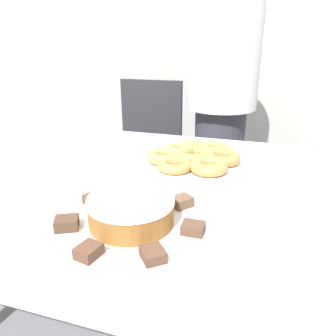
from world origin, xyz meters
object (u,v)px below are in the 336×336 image
Objects in this scene: plate_cake at (132,225)px; frosted_cake at (131,210)px; office_chair_left at (144,160)px; person_standing at (222,98)px; plate_donuts at (191,161)px.

frosted_cake reaches higher than plate_cake.
office_chair_left is 1.31m from plate_cake.
plate_cake is (0.44, -1.20, 0.31)m from office_chair_left.
person_standing is 1.78× the size of office_chair_left.
frosted_cake is (-0.02, -1.15, -0.07)m from person_standing.
plate_donuts is at bearing -57.30° from office_chair_left.
office_chair_left is 1.32m from frosted_cake.
frosted_cake is (-0.03, -0.45, 0.04)m from plate_donuts.
plate_cake is 0.45m from plate_donuts.
office_chair_left is 4.71× the size of frosted_cake.
person_standing is 1.16m from plate_cake.
frosted_cake is at bearing -91.08° from person_standing.
person_standing reaches higher than frosted_cake.
person_standing is 8.39× the size of frosted_cake.
plate_cake is at bearing -91.08° from person_standing.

